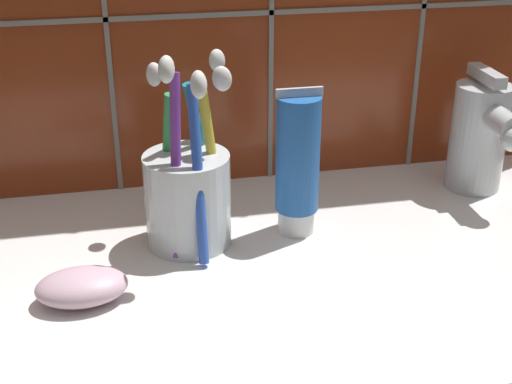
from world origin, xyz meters
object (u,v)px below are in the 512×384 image
toothbrush_cup (188,192)px  soap_bar (82,287)px  sink_faucet (481,134)px  toothpaste_tube (298,163)px

toothbrush_cup → soap_bar: toothbrush_cup is taller
sink_faucet → toothpaste_tube: bearing=-74.9°
toothbrush_cup → soap_bar: (-9.72, -7.98, -3.78)cm
toothbrush_cup → toothpaste_tube: (10.16, 0.01, 1.91)cm
toothbrush_cup → soap_bar: bearing=-140.6°
sink_faucet → soap_bar: (-41.08, -13.27, -4.88)cm
soap_bar → toothbrush_cup: bearing=39.4°
toothpaste_tube → soap_bar: size_ratio=1.92×
toothpaste_tube → sink_faucet: 21.86cm
toothbrush_cup → toothpaste_tube: bearing=0.1°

